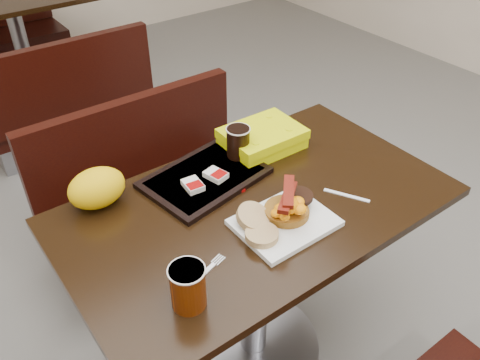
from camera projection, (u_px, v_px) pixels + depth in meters
floor at (253, 347)px, 1.98m from camera, size 6.00×7.00×0.01m
table_near at (255, 284)px, 1.76m from camera, size 1.20×0.70×0.75m
bench_near_n at (158, 190)px, 2.22m from camera, size 1.00×0.46×0.72m
table_far at (23, 51)px, 3.42m from camera, size 1.20×0.70×0.75m
bench_far_s at (61, 91)px, 2.98m from camera, size 1.00×0.46×0.72m
platter at (285, 223)px, 1.45m from camera, size 0.28×0.22×0.02m
pancake_stack at (286, 210)px, 1.46m from camera, size 0.15×0.15×0.03m
sausage_patty at (299, 196)px, 1.48m from camera, size 0.10×0.10×0.01m
scrambled_eggs at (290, 207)px, 1.41m from camera, size 0.11×0.10×0.05m
bacon_strips at (288, 196)px, 1.39m from camera, size 0.18×0.16×0.01m
muffin_bottom at (262, 235)px, 1.38m from camera, size 0.12×0.12×0.02m
muffin_top at (253, 217)px, 1.42m from camera, size 0.12×0.12×0.06m
coffee_cup_near at (188, 287)px, 1.19m from camera, size 0.09×0.09×0.12m
fork at (203, 274)px, 1.30m from camera, size 0.13×0.06×0.00m
knife at (347, 195)px, 1.56m from camera, size 0.08×0.13×0.00m
condiment_syrup at (230, 192)px, 1.57m from camera, size 0.05×0.04×0.01m
condiment_ketchup at (239, 190)px, 1.58m from camera, size 0.04×0.03×0.01m
tray at (205, 178)px, 1.62m from camera, size 0.42×0.33×0.02m
hashbrown_sleeve_left at (193, 185)px, 1.56m from camera, size 0.06×0.08×0.02m
hashbrown_sleeve_right at (216, 175)px, 1.60m from camera, size 0.07×0.08×0.02m
coffee_cup_far at (238, 142)px, 1.68m from camera, size 0.09×0.09×0.11m
clamshell at (262, 138)px, 1.76m from camera, size 0.27×0.21×0.07m
paper_bag at (97, 188)px, 1.49m from camera, size 0.18×0.13×0.12m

